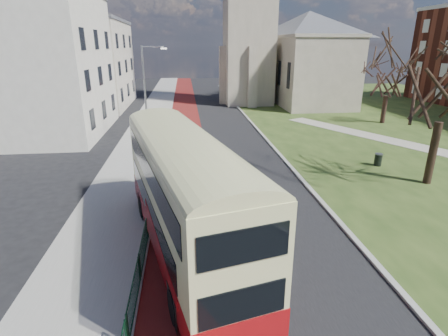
{
  "coord_description": "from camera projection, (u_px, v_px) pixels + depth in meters",
  "views": [
    {
      "loc": [
        -1.1,
        -13.01,
        8.15
      ],
      "look_at": [
        0.82,
        4.3,
        2.0
      ],
      "focal_mm": 28.0,
      "sensor_mm": 36.0,
      "label": 1
    }
  ],
  "objects": [
    {
      "name": "litter_bin",
      "position": [
        378.0,
        160.0,
        24.7
      ],
      "size": [
        0.59,
        0.59,
        0.88
      ],
      "rotation": [
        0.0,
        0.0,
        -0.08
      ],
      "color": "black",
      "rests_on": "grass_green"
    },
    {
      "name": "bus_lane",
      "position": [
        185.0,
        134.0,
        33.64
      ],
      "size": [
        3.4,
        120.0,
        0.01
      ],
      "primitive_type": "cube",
      "color": "#591414",
      "rests_on": "ground"
    },
    {
      "name": "grass_green",
      "position": [
        434.0,
        123.0,
        38.33
      ],
      "size": [
        40.0,
        80.0,
        0.04
      ],
      "primitive_type": "cube",
      "color": "#294117",
      "rests_on": "ground"
    },
    {
      "name": "street_block_far",
      "position": [
        88.0,
        64.0,
        47.26
      ],
      "size": [
        10.3,
        16.3,
        11.5
      ],
      "color": "#BCB09F",
      "rests_on": "ground"
    },
    {
      "name": "road_carriageway",
      "position": [
        213.0,
        134.0,
        33.92
      ],
      "size": [
        9.0,
        120.0,
        0.01
      ],
      "primitive_type": "cube",
      "color": "black",
      "rests_on": "ground"
    },
    {
      "name": "pedestrian_railing",
      "position": [
        153.0,
        199.0,
        18.28
      ],
      "size": [
        0.07,
        24.0,
        1.12
      ],
      "color": "#0B321D",
      "rests_on": "ground"
    },
    {
      "name": "bus",
      "position": [
        184.0,
        191.0,
        13.53
      ],
      "size": [
        5.41,
        11.99,
        4.89
      ],
      "rotation": [
        0.0,
        0.0,
        0.24
      ],
      "color": "maroon",
      "rests_on": "ground"
    },
    {
      "name": "winter_tree_far",
      "position": [
        389.0,
        74.0,
        36.75
      ],
      "size": [
        5.99,
        5.99,
        7.6
      ],
      "rotation": [
        0.0,
        0.0,
        -0.18
      ],
      "color": "#301E18",
      "rests_on": "grass_green"
    },
    {
      "name": "kerb_west",
      "position": [
        166.0,
        134.0,
        33.43
      ],
      "size": [
        0.25,
        120.0,
        0.13
      ],
      "primitive_type": "cube",
      "color": "#999993",
      "rests_on": "ground"
    },
    {
      "name": "streetlamp",
      "position": [
        147.0,
        89.0,
        29.91
      ],
      "size": [
        2.13,
        0.18,
        8.0
      ],
      "color": "gray",
      "rests_on": "pavement_west"
    },
    {
      "name": "ground",
      "position": [
        216.0,
        245.0,
        15.02
      ],
      "size": [
        160.0,
        160.0,
        0.0
      ],
      "primitive_type": "plane",
      "color": "black",
      "rests_on": "ground"
    },
    {
      "name": "gothic_church",
      "position": [
        282.0,
        6.0,
        47.56
      ],
      "size": [
        16.38,
        18.0,
        40.0
      ],
      "color": "gray",
      "rests_on": "ground"
    },
    {
      "name": "pavement_west",
      "position": [
        145.0,
        135.0,
        33.22
      ],
      "size": [
        4.0,
        120.0,
        0.12
      ],
      "primitive_type": "cube",
      "color": "gray",
      "rests_on": "ground"
    },
    {
      "name": "kerb_east",
      "position": [
        256.0,
        127.0,
        36.25
      ],
      "size": [
        0.25,
        80.0,
        0.13
      ],
      "primitive_type": "cube",
      "color": "#999993",
      "rests_on": "ground"
    },
    {
      "name": "street_block_near",
      "position": [
        42.0,
        64.0,
        32.01
      ],
      "size": [
        10.3,
        14.3,
        13.0
      ],
      "color": "beige",
      "rests_on": "ground"
    }
  ]
}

